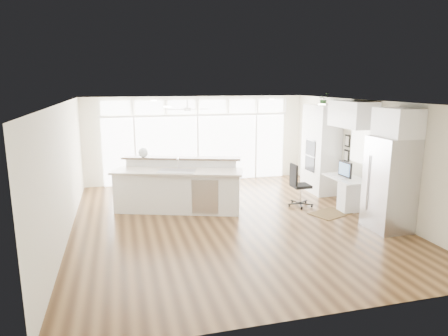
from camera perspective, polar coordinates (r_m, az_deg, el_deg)
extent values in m
cube|color=#412814|center=(9.25, 1.06, -7.59)|extent=(7.00, 8.00, 0.02)
cube|color=white|center=(8.72, 1.13, 9.43)|extent=(7.00, 8.00, 0.02)
cube|color=#EEE8CE|center=(12.73, -3.85, 4.11)|extent=(7.00, 0.04, 2.70)
cube|color=#EEE8CE|center=(5.28, 13.15, -7.56)|extent=(7.00, 0.04, 2.70)
cube|color=#EEE8CE|center=(8.63, -21.87, -0.51)|extent=(0.04, 8.00, 2.70)
cube|color=#EEE8CE|center=(10.39, 20.01, 1.62)|extent=(0.04, 8.00, 2.70)
cube|color=white|center=(12.71, -3.78, 2.73)|extent=(5.80, 0.06, 2.08)
cube|color=white|center=(12.57, -3.87, 8.73)|extent=(5.90, 0.06, 0.40)
cube|color=silver|center=(10.58, 18.99, 2.97)|extent=(0.04, 0.85, 0.85)
cube|color=white|center=(11.35, -5.27, 8.86)|extent=(1.16, 1.16, 0.32)
cube|color=white|center=(8.92, 0.77, 9.36)|extent=(3.40, 3.00, 0.02)
cube|color=white|center=(11.74, 13.68, 2.64)|extent=(0.64, 1.20, 2.50)
cube|color=white|center=(10.64, 17.08, -3.31)|extent=(0.72, 1.30, 0.76)
cube|color=white|center=(10.33, 17.94, 7.31)|extent=(0.64, 1.30, 0.64)
cube|color=#BBBBC1|center=(9.17, 22.60, -2.13)|extent=(0.76, 0.90, 2.00)
cube|color=white|center=(9.00, 23.57, 5.96)|extent=(0.64, 0.90, 0.60)
cube|color=black|center=(11.12, 17.18, 2.71)|extent=(0.06, 0.22, 0.80)
cube|color=white|center=(9.86, -6.58, -2.55)|extent=(3.38, 2.16, 1.26)
cube|color=#342310|center=(10.04, 14.90, -6.31)|extent=(1.08, 0.94, 0.01)
cube|color=black|center=(10.34, 10.92, -2.45)|extent=(0.57, 0.53, 1.10)
sphere|color=white|center=(10.30, -11.47, 2.19)|extent=(0.30, 0.30, 0.25)
cube|color=black|center=(10.46, 16.91, -0.17)|extent=(0.11, 0.53, 0.44)
cube|color=white|center=(10.42, 16.04, -1.36)|extent=(0.17, 0.37, 0.02)
imported|color=#285022|center=(11.61, 14.02, 9.37)|extent=(0.34, 0.36, 0.26)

